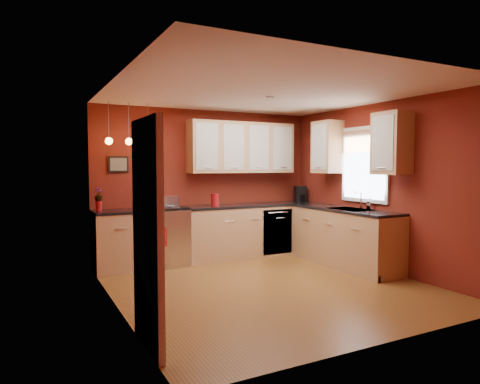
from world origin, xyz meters
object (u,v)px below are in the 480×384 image
gas_range (163,236)px  coffee_maker (300,194)px  soap_pump (370,204)px  red_canister (215,200)px  sink (351,211)px

gas_range → coffee_maker: 2.81m
gas_range → soap_pump: bearing=-30.3°
gas_range → red_canister: size_ratio=5.22×
red_canister → coffee_maker: 1.83m
coffee_maker → soap_pump: coffee_maker is taller
red_canister → soap_pump: 2.55m
red_canister → coffee_maker: bearing=2.6°
gas_range → sink: 3.05m
gas_range → soap_pump: soap_pump is taller
gas_range → soap_pump: size_ratio=6.04×
red_canister → soap_pump: red_canister is taller
red_canister → soap_pump: (1.96, -1.64, -0.02)m
sink → coffee_maker: coffee_maker is taller
gas_range → coffee_maker: (2.75, 0.04, 0.59)m
soap_pump → gas_range: bearing=149.7°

